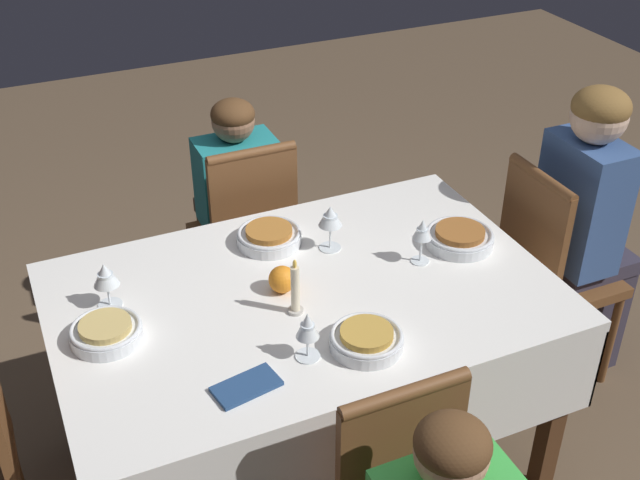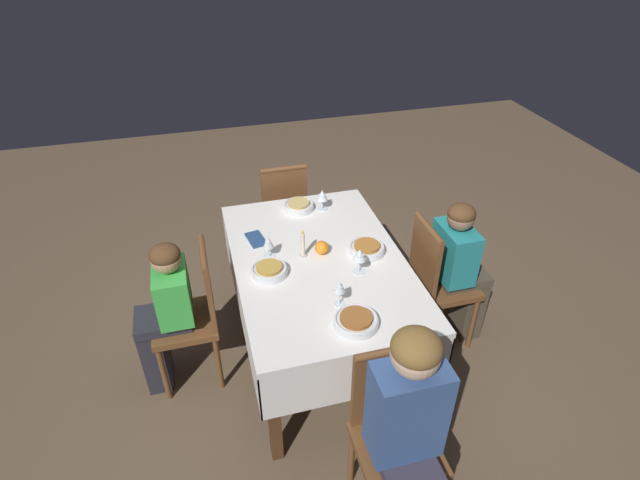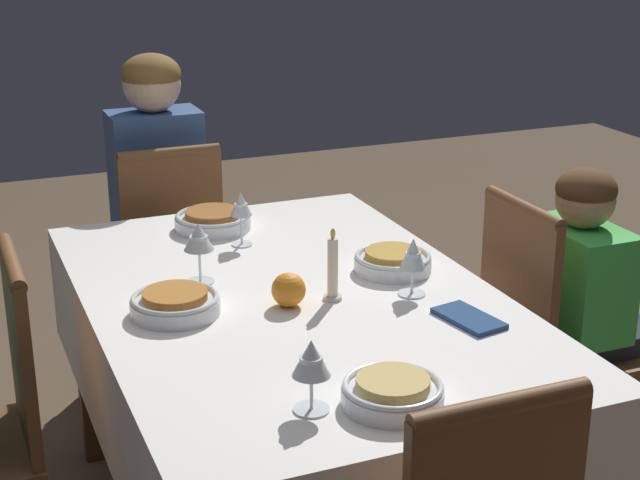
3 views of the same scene
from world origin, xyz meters
name	(u,v)px [view 2 (image 2 of 3)]	position (x,y,z in m)	size (l,w,h in m)	color
ground_plane	(319,349)	(0.00, 0.00, 0.00)	(8.00, 8.00, 0.00)	brown
dining_table	(319,273)	(0.00, 0.00, 0.64)	(1.48, 0.96, 0.74)	white
chair_east	(393,428)	(0.99, 0.07, 0.50)	(0.36, 0.36, 0.91)	brown
chair_south	(194,311)	(-0.02, -0.74, 0.50)	(0.36, 0.36, 0.91)	brown
chair_north	(436,278)	(0.07, 0.74, 0.50)	(0.36, 0.36, 0.91)	brown
chair_west	(283,209)	(-0.99, -0.02, 0.50)	(0.36, 0.36, 0.91)	brown
person_adult_denim	(410,433)	(1.14, 0.07, 0.67)	(0.34, 0.30, 1.17)	#383342
person_child_green	(164,311)	(-0.02, -0.90, 0.54)	(0.30, 0.33, 0.97)	#282833
person_child_teal	(460,267)	(0.07, 0.89, 0.56)	(0.30, 0.33, 1.01)	#4C4233
bowl_east	(356,321)	(0.56, 0.03, 0.76)	(0.22, 0.22, 0.06)	silver
wine_glass_east	(340,287)	(0.39, 0.00, 0.85)	(0.06, 0.06, 0.15)	white
bowl_south	(269,270)	(0.06, -0.30, 0.76)	(0.20, 0.20, 0.06)	silver
wine_glass_south	(268,243)	(-0.10, -0.27, 0.84)	(0.07, 0.07, 0.14)	white
bowl_north	(367,248)	(0.00, 0.29, 0.76)	(0.21, 0.21, 0.06)	silver
wine_glass_north	(360,255)	(0.17, 0.18, 0.85)	(0.08, 0.08, 0.16)	white
bowl_west	(299,206)	(-0.58, 0.02, 0.76)	(0.20, 0.20, 0.06)	silver
wine_glass_west	(322,196)	(-0.54, 0.17, 0.84)	(0.07, 0.07, 0.15)	white
candle_centerpiece	(303,246)	(-0.06, -0.08, 0.81)	(0.05, 0.05, 0.18)	beige
orange_fruit	(322,248)	(-0.06, 0.03, 0.78)	(0.08, 0.08, 0.08)	orange
napkin_red_folded	(256,239)	(-0.29, -0.32, 0.74)	(0.18, 0.12, 0.01)	navy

